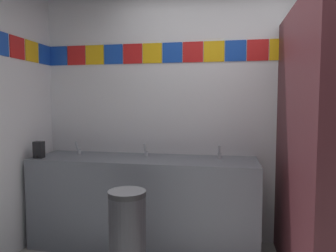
{
  "coord_description": "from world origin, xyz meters",
  "views": [
    {
      "loc": [
        -0.19,
        -1.72,
        1.4
      ],
      "look_at": [
        -0.66,
        0.83,
        1.2
      ],
      "focal_mm": 33.38,
      "sensor_mm": 36.0,
      "label": 1
    }
  ],
  "objects": [
    {
      "name": "wall_back",
      "position": [
        -0.0,
        1.47,
        1.37
      ],
      "size": [
        4.17,
        0.09,
        2.72
      ],
      "color": "silver",
      "rests_on": "ground_plane"
    },
    {
      "name": "vanity_counter",
      "position": [
        -0.96,
        1.14,
        0.45
      ],
      "size": [
        2.15,
        0.58,
        0.87
      ],
      "color": "slate",
      "rests_on": "ground_plane"
    },
    {
      "name": "faucet_right",
      "position": [
        -0.24,
        1.23,
        0.92
      ],
      "size": [
        0.04,
        0.1,
        0.14
      ],
      "color": "silver",
      "rests_on": "vanity_counter"
    },
    {
      "name": "faucet_center",
      "position": [
        -0.96,
        1.23,
        0.92
      ],
      "size": [
        0.04,
        0.1,
        0.14
      ],
      "color": "silver",
      "rests_on": "vanity_counter"
    },
    {
      "name": "trash_bin",
      "position": [
        -0.91,
        0.48,
        0.37
      ],
      "size": [
        0.29,
        0.29,
        0.74
      ],
      "color": "#333338",
      "rests_on": "ground_plane"
    },
    {
      "name": "soap_dispenser",
      "position": [
        -1.95,
        0.97,
        0.95
      ],
      "size": [
        0.09,
        0.09,
        0.16
      ],
      "color": "black",
      "rests_on": "vanity_counter"
    },
    {
      "name": "faucet_left",
      "position": [
        -1.68,
        1.23,
        0.92
      ],
      "size": [
        0.04,
        0.1,
        0.14
      ],
      "color": "silver",
      "rests_on": "vanity_counter"
    },
    {
      "name": "stall_divider",
      "position": [
        0.48,
        0.49,
        1.06
      ],
      "size": [
        0.92,
        1.37,
        2.13
      ],
      "color": "#471E23",
      "rests_on": "ground_plane"
    }
  ]
}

